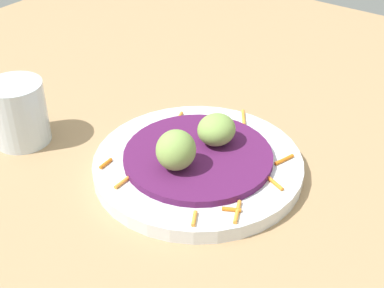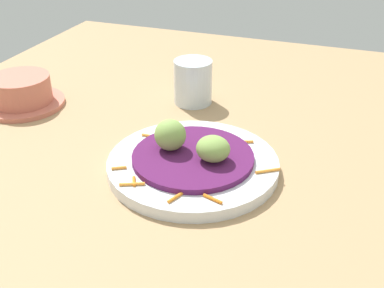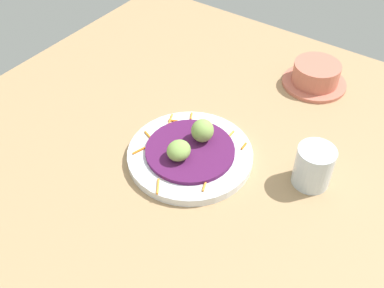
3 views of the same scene
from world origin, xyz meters
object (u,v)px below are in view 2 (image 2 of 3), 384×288
Objects in this scene: main_plate at (193,165)px; guac_scoop_left at (170,135)px; water_glass at (193,82)px; guac_scoop_center at (217,149)px; terracotta_bowl at (22,93)px.

main_plate is 5.06cm from guac_scoop_left.
water_glass reaches higher than main_plate.
main_plate is at bearing -6.57° from guac_scoop_center.
terracotta_bowl is 29.27cm from water_glass.
water_glass reaches higher than guac_scoop_left.
terracotta_bowl is at bearing -15.99° from guac_scoop_left.
main_plate is 1.65× the size of terracotta_bowl.
main_plate is at bearing 173.43° from guac_scoop_left.
guac_scoop_center is 39.01cm from terracotta_bowl.
main_plate is 35.65cm from terracotta_bowl.
guac_scoop_left is (3.37, -0.39, 3.75)cm from main_plate.
guac_scoop_center is at bearing 173.43° from main_plate.
water_glass is (7.40, -20.51, 2.99)cm from main_plate.
water_glass reaches higher than terracotta_bowl.
main_plate is 22.00cm from water_glass.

